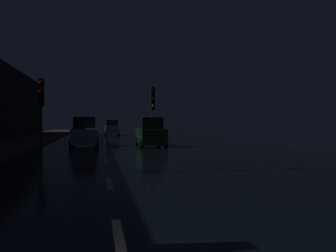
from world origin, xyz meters
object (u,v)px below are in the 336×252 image
object	(u,v)px
traffic_light_far_left	(41,97)
car_distant_taillights	(112,128)
car_approaching_headlights	(85,133)
traffic_light_far_right	(153,102)
car_parked_right_far	(151,133)

from	to	relation	value
traffic_light_far_left	car_distant_taillights	xyz separation A→B (m)	(5.49, 18.23, -2.55)
car_approaching_headlights	traffic_light_far_right	bearing A→B (deg)	122.34
traffic_light_far_left	car_approaching_headlights	world-z (taller)	traffic_light_far_left
traffic_light_far_right	car_approaching_headlights	world-z (taller)	traffic_light_far_right
traffic_light_far_left	car_distant_taillights	world-z (taller)	traffic_light_far_left
car_parked_right_far	car_distant_taillights	xyz separation A→B (m)	(-2.02, 19.04, -0.06)
traffic_light_far_left	car_parked_right_far	distance (m)	7.95
car_approaching_headlights	car_distant_taillights	size ratio (longest dim) A/B	1.09
traffic_light_far_right	traffic_light_far_left	bearing A→B (deg)	-75.43
traffic_light_far_left	car_parked_right_far	bearing A→B (deg)	93.81
car_distant_taillights	car_approaching_headlights	bearing A→B (deg)	171.89
traffic_light_far_right	car_parked_right_far	bearing A→B (deg)	-18.92
car_approaching_headlights	car_parked_right_far	distance (m)	4.69
traffic_light_far_left	car_parked_right_far	xyz separation A→B (m)	(7.51, -0.82, -2.49)
car_approaching_headlights	car_parked_right_far	size ratio (longest dim) A/B	1.02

